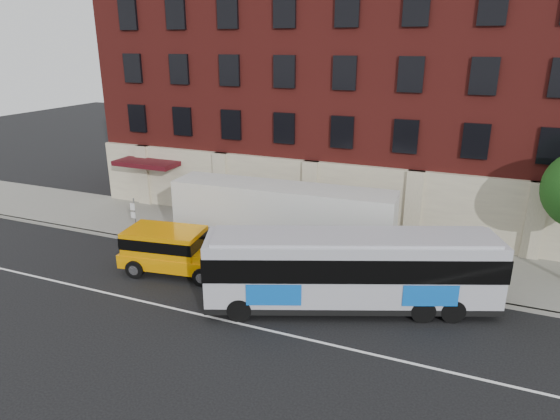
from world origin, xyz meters
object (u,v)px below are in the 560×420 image
at_px(yellow_suv, 172,248).
at_px(shipping_container, 282,222).
at_px(sign_pole, 135,216).
at_px(city_bus, 351,268).

xyz_separation_m(yellow_suv, shipping_container, (4.22, 3.81, 0.65)).
relative_size(sign_pole, shipping_container, 0.22).
relative_size(city_bus, shipping_container, 1.05).
bearing_deg(sign_pole, yellow_suv, -31.49).
relative_size(yellow_suv, shipping_container, 0.50).
distance_m(city_bus, yellow_suv, 8.94).
bearing_deg(city_bus, sign_pole, 168.50).
height_order(city_bus, yellow_suv, city_bus).
bearing_deg(shipping_container, yellow_suv, -137.94).
bearing_deg(yellow_suv, city_bus, -0.53).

